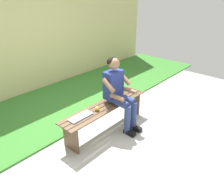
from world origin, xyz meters
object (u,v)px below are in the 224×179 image
Objects in this scene: person_seated at (119,91)px; book_open at (81,117)px; bench_near at (106,111)px; apple at (97,109)px.

person_seated is 3.08× the size of book_open.
person_seated is (-0.23, 0.10, 0.35)m from bench_near.
bench_near is 23.46× the size of apple.
book_open is (0.54, -0.03, 0.12)m from bench_near.
apple reaches higher than bench_near.
book_open is (0.32, -0.04, -0.03)m from apple.
apple is at bearing 171.93° from book_open.
person_seated is at bearing 155.74° from bench_near.
book_open is at bearing -7.77° from apple.
person_seated reaches higher than apple.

